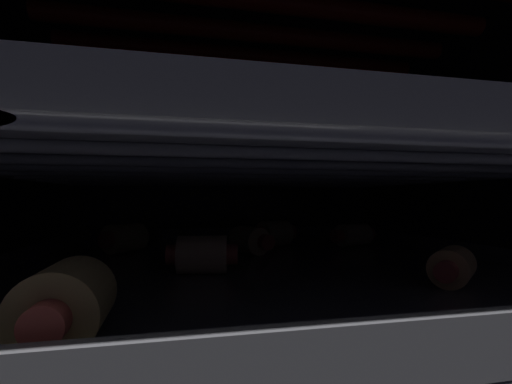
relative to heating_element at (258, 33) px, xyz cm
name	(u,v)px	position (x,y,z in cm)	size (l,w,h in cm)	color
oven_wall_back	(225,196)	(0.00, 26.07, -15.94)	(53.14, 1.20, 37.73)	black
oven_wall_right	(481,195)	(25.97, 0.00, -15.94)	(1.20, 50.94, 37.73)	black
heating_element	(258,33)	(0.00, 0.00, 0.00)	(40.59, 24.20, 1.78)	maroon
oven_rack_lower	(258,275)	(0.00, 0.00, -23.87)	(48.24, 49.92, 0.51)	#B7B7BC
baking_tray_lower	(258,265)	(0.00, 0.00, -22.92)	(44.73, 44.21, 2.65)	#4C4C51
pig_in_blanket_lower_0	(66,304)	(-12.06, -17.81, -20.78)	(3.44, 5.80, 3.37)	#EBC470
pig_in_blanket_lower_1	(125,238)	(-13.62, 8.27, -20.85)	(5.11, 5.33, 3.24)	#DDBA6E
pig_in_blanket_lower_2	(274,233)	(4.34, 10.15, -20.85)	(6.32, 4.45, 3.23)	#EBC884
pig_in_blanket_lower_3	(203,255)	(-5.72, -4.97, -20.94)	(5.84, 3.61, 3.06)	#DFB185
pig_in_blanket_lower_4	(353,235)	(14.23, 7.98, -21.07)	(6.43, 3.67, 2.80)	#D4B281
pig_in_blanket_lower_5	(452,266)	(11.06, -12.49, -21.15)	(5.09, 4.58, 2.62)	#EBB26F
pig_in_blanket_lower_6	(253,240)	(0.45, 4.68, -21.00)	(4.24, 6.04, 2.93)	#E6BA7E
oven_rack_upper	(258,176)	(0.00, 0.00, -14.16)	(48.36, 49.92, 0.63)	#B7B7BC
baking_tray_upper	(258,166)	(0.00, 0.00, -13.26)	(44.73, 44.21, 2.06)	silver
pig_in_blanket_upper_0	(183,135)	(-7.32, -5.68, -11.41)	(6.03, 3.46, 2.81)	#E4B370
pig_in_blanket_upper_1	(258,126)	(-2.04, -8.91, -11.14)	(6.23, 4.41, 3.34)	#DDBD7F
pig_in_blanket_upper_2	(140,161)	(-12.66, 14.28, -11.46)	(4.31, 4.92, 2.70)	#ECB16F
pig_in_blanket_upper_3	(119,115)	(-11.04, -11.72, -11.49)	(2.82, 5.15, 2.65)	#D4C781
pig_in_blanket_upper_4	(75,146)	(-17.16, 1.89, -11.46)	(4.88, 4.97, 2.69)	#E1C777
pig_in_blanket_upper_6	(427,124)	(9.05, -12.65, -11.31)	(3.13, 4.72, 2.99)	#D4C17D
pig_in_blanket_upper_7	(151,151)	(-10.66, 6.23, -11.25)	(5.29, 4.43, 3.13)	#E7C084
pig_in_blanket_upper_8	(97,156)	(-17.64, 13.06, -11.14)	(5.07, 4.57, 3.34)	#DCB375
pig_in_blanket_upper_9	(299,157)	(6.70, 7.42, -11.32)	(4.69, 5.77, 2.99)	#EBBF7D
pig_in_blanket_upper_10	(241,140)	(-2.14, -2.50, -11.14)	(4.95, 3.53, 3.33)	#E2BC82
pig_in_blanket_upper_11	(268,164)	(5.27, 17.28, -11.28)	(4.95, 3.78, 3.07)	#DFC370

